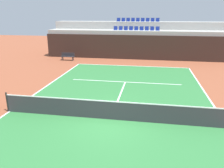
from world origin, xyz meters
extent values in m
plane|color=brown|center=(0.00, 0.00, 0.00)|extent=(80.00, 80.00, 0.00)
cube|color=#2D7238|center=(0.00, 0.00, 0.01)|extent=(11.00, 24.00, 0.01)
cube|color=white|center=(0.00, 11.95, 0.01)|extent=(11.00, 0.10, 0.00)
cube|color=white|center=(-5.45, 0.00, 0.01)|extent=(0.10, 24.00, 0.00)
cube|color=white|center=(0.00, 6.40, 0.01)|extent=(8.26, 0.10, 0.00)
cube|color=white|center=(0.00, 3.20, 0.01)|extent=(0.10, 6.40, 0.00)
cube|color=black|center=(0.00, 15.46, 1.34)|extent=(20.62, 0.30, 2.69)
cube|color=#9E9E99|center=(0.00, 16.81, 1.56)|extent=(20.62, 2.40, 3.13)
cube|color=#9E9E99|center=(0.00, 19.21, 2.01)|extent=(20.62, 2.40, 4.02)
cube|color=navy|center=(-2.42, 16.81, 3.15)|extent=(0.44, 0.44, 0.04)
cube|color=navy|center=(-2.42, 17.01, 3.37)|extent=(0.44, 0.04, 0.40)
cube|color=navy|center=(-1.82, 16.81, 3.15)|extent=(0.44, 0.44, 0.04)
cube|color=navy|center=(-1.82, 17.01, 3.37)|extent=(0.44, 0.04, 0.40)
cube|color=navy|center=(-1.21, 16.81, 3.15)|extent=(0.44, 0.44, 0.04)
cube|color=navy|center=(-1.21, 17.01, 3.37)|extent=(0.44, 0.04, 0.40)
cube|color=navy|center=(-0.61, 16.81, 3.15)|extent=(0.44, 0.44, 0.04)
cube|color=navy|center=(-0.61, 17.01, 3.37)|extent=(0.44, 0.04, 0.40)
cube|color=navy|center=(0.00, 16.81, 3.15)|extent=(0.44, 0.44, 0.04)
cube|color=navy|center=(0.00, 17.01, 3.37)|extent=(0.44, 0.04, 0.40)
cube|color=navy|center=(0.61, 16.81, 3.15)|extent=(0.44, 0.44, 0.04)
cube|color=navy|center=(0.61, 17.01, 3.37)|extent=(0.44, 0.04, 0.40)
cube|color=navy|center=(1.21, 16.81, 3.15)|extent=(0.44, 0.44, 0.04)
cube|color=navy|center=(1.21, 17.01, 3.37)|extent=(0.44, 0.04, 0.40)
cube|color=navy|center=(1.82, 16.81, 3.15)|extent=(0.44, 0.44, 0.04)
cube|color=navy|center=(1.82, 17.01, 3.37)|extent=(0.44, 0.04, 0.40)
cube|color=navy|center=(2.42, 16.81, 3.15)|extent=(0.44, 0.44, 0.04)
cube|color=navy|center=(2.42, 17.01, 3.37)|extent=(0.44, 0.04, 0.40)
cube|color=navy|center=(-2.42, 19.21, 4.04)|extent=(0.44, 0.44, 0.04)
cube|color=navy|center=(-2.42, 19.41, 4.26)|extent=(0.44, 0.04, 0.40)
cube|color=navy|center=(-1.82, 19.21, 4.04)|extent=(0.44, 0.44, 0.04)
cube|color=navy|center=(-1.82, 19.41, 4.26)|extent=(0.44, 0.04, 0.40)
cube|color=navy|center=(-1.21, 19.21, 4.04)|extent=(0.44, 0.44, 0.04)
cube|color=navy|center=(-1.21, 19.41, 4.26)|extent=(0.44, 0.04, 0.40)
cube|color=navy|center=(-0.61, 19.21, 4.04)|extent=(0.44, 0.44, 0.04)
cube|color=navy|center=(-0.61, 19.41, 4.26)|extent=(0.44, 0.04, 0.40)
cube|color=navy|center=(0.00, 19.21, 4.04)|extent=(0.44, 0.44, 0.04)
cube|color=navy|center=(0.00, 19.41, 4.26)|extent=(0.44, 0.04, 0.40)
cube|color=navy|center=(0.61, 19.21, 4.04)|extent=(0.44, 0.44, 0.04)
cube|color=navy|center=(0.61, 19.41, 4.26)|extent=(0.44, 0.04, 0.40)
cube|color=navy|center=(1.21, 19.21, 4.04)|extent=(0.44, 0.44, 0.04)
cube|color=navy|center=(1.21, 19.41, 4.26)|extent=(0.44, 0.04, 0.40)
cube|color=navy|center=(1.82, 19.21, 4.04)|extent=(0.44, 0.44, 0.04)
cube|color=navy|center=(1.82, 19.41, 4.26)|extent=(0.44, 0.04, 0.40)
cube|color=navy|center=(2.42, 19.21, 4.04)|extent=(0.44, 0.44, 0.04)
cube|color=navy|center=(2.42, 19.41, 4.26)|extent=(0.44, 0.04, 0.40)
cylinder|color=black|center=(-5.50, 0.00, 0.55)|extent=(0.08, 0.08, 1.07)
cube|color=#333338|center=(0.00, 0.00, 0.47)|extent=(10.90, 0.02, 0.92)
cube|color=white|center=(0.00, 0.00, 0.96)|extent=(10.90, 0.04, 0.05)
cube|color=#232328|center=(-7.24, 13.53, 0.45)|extent=(1.50, 0.40, 0.05)
cube|color=#232328|center=(-7.24, 13.71, 0.67)|extent=(1.50, 0.04, 0.36)
cube|color=#2D2D33|center=(-7.84, 13.39, 0.21)|extent=(0.06, 0.06, 0.42)
cube|color=#2D2D33|center=(-6.64, 13.39, 0.21)|extent=(0.06, 0.06, 0.42)
cube|color=#2D2D33|center=(-7.84, 13.67, 0.21)|extent=(0.06, 0.06, 0.42)
cube|color=#2D2D33|center=(-6.64, 13.67, 0.21)|extent=(0.06, 0.06, 0.42)
camera|label=1|loc=(1.79, -9.87, 4.99)|focal=36.12mm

